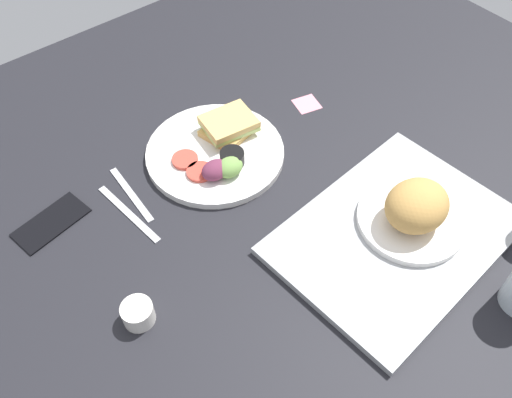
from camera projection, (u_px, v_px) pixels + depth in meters
ground_plane at (254, 202)px, 111.99cm from camera, size 190.00×150.00×3.00cm
serving_tray at (395, 235)px, 103.94cm from camera, size 47.38×36.33×1.60cm
bread_plate_near at (415, 210)px, 101.54cm from camera, size 20.78×20.78×10.11cm
plate_with_salad at (218, 150)px, 117.05cm from camera, size 30.01×30.01×5.40cm
espresso_cup at (138, 313)px, 92.25cm from camera, size 5.60×5.60×4.00cm
fork at (131, 194)px, 111.12cm from camera, size 2.41×17.05×0.50cm
knife at (129, 213)px, 107.99cm from camera, size 3.30×19.04×0.50cm
cell_phone at (51, 222)px, 106.43cm from camera, size 15.44×9.61×0.80cm
sticky_note at (307, 104)px, 128.82cm from camera, size 6.82×6.82×0.12cm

